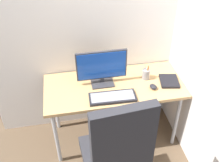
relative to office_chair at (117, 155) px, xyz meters
The scene contains 10 objects.
ground_plane 1.01m from the office_chair, 80.31° to the left, with size 8.00×8.00×0.00m, color brown.
wall_back 1.34m from the office_chair, 83.22° to the left, with size 2.45×0.04×2.80m, color white.
wall_side_right 1.28m from the office_chair, 35.95° to the left, with size 0.04×1.71×2.80m, color white.
desk 0.77m from the office_chair, 80.31° to the left, with size 1.35×0.61×0.72m.
office_chair is the anchor object (origin of this frame).
monitor 0.86m from the office_chair, 88.47° to the left, with size 0.48×0.17×0.36m.
keyboard 0.58m from the office_chair, 82.30° to the left, with size 0.44×0.18×0.03m.
mouse 0.81m from the office_chair, 52.64° to the left, with size 0.06×0.08×0.04m, color black.
pen_holder 0.94m from the office_chair, 60.18° to the left, with size 0.08×0.08×0.19m.
notebook 0.98m from the office_chair, 46.33° to the left, with size 0.18×0.21×0.02m, color black.
Camera 1 is at (-0.41, -2.00, 2.34)m, focal length 42.89 mm.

